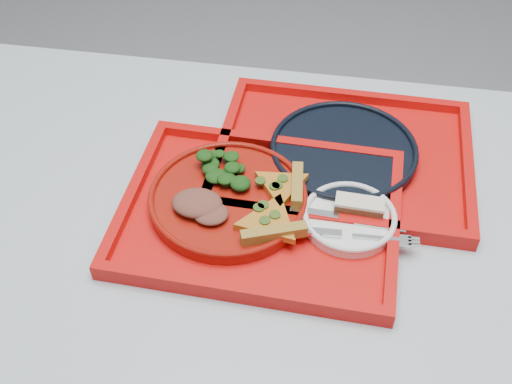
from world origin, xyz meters
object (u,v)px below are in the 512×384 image
tray_main (260,214)px  navy_plate (343,152)px  tray_far (343,158)px  dessert_bar (359,206)px  dinner_plate (228,200)px

tray_main → navy_plate: 0.20m
tray_far → dessert_bar: dessert_bar is taller
dinner_plate → navy_plate: bearing=39.8°
dinner_plate → tray_far: bearing=39.8°
navy_plate → tray_main: bearing=-128.0°
tray_far → dinner_plate: size_ratio=1.73×
tray_main → dinner_plate: bearing=171.5°
navy_plate → dessert_bar: (0.03, -0.14, 0.02)m
tray_far → dinner_plate: bearing=-139.1°
navy_plate → dessert_bar: 0.15m
dinner_plate → dessert_bar: size_ratio=3.28×
tray_far → navy_plate: size_ratio=1.73×
tray_main → navy_plate: (0.13, 0.16, 0.01)m
dinner_plate → dessert_bar: dessert_bar is taller
tray_main → dinner_plate: (-0.05, 0.01, 0.02)m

